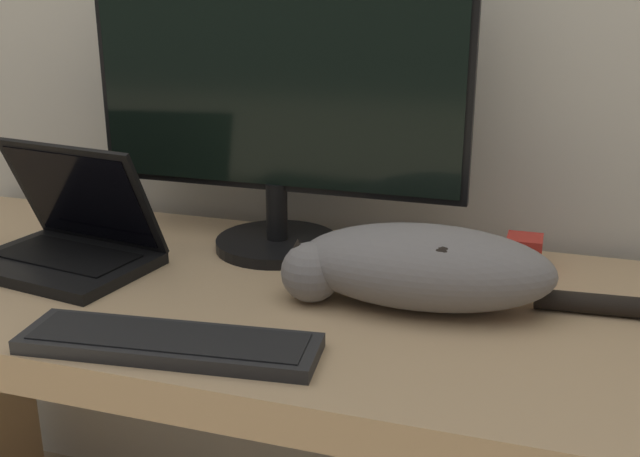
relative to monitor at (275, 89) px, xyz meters
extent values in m
cube|color=tan|center=(-0.02, -0.19, -0.33)|extent=(1.48, 0.65, 0.06)
cylinder|color=black|center=(0.00, 0.00, -0.29)|extent=(0.23, 0.23, 0.02)
cylinder|color=black|center=(0.00, 0.00, -0.23)|extent=(0.04, 0.04, 0.11)
cube|color=black|center=(0.00, 0.00, 0.04)|extent=(0.70, 0.02, 0.45)
cube|color=black|center=(0.00, -0.01, 0.04)|extent=(0.67, 0.01, 0.42)
cube|color=black|center=(-0.32, -0.22, -0.29)|extent=(0.33, 0.26, 0.02)
cube|color=black|center=(-0.32, -0.20, -0.28)|extent=(0.26, 0.15, 0.00)
cube|color=black|center=(-0.31, -0.15, -0.18)|extent=(0.31, 0.14, 0.20)
cube|color=black|center=(-0.31, -0.16, -0.18)|extent=(0.28, 0.12, 0.17)
cube|color=black|center=(0.01, -0.43, -0.29)|extent=(0.42, 0.16, 0.02)
cube|color=black|center=(0.01, -0.43, -0.28)|extent=(0.39, 0.13, 0.00)
ellipsoid|color=gray|center=(0.31, -0.18, -0.23)|extent=(0.41, 0.20, 0.13)
ellipsoid|color=black|center=(0.33, -0.18, -0.20)|extent=(0.19, 0.14, 0.05)
sphere|color=gray|center=(0.14, -0.21, -0.25)|extent=(0.10, 0.10, 0.10)
cone|color=black|center=(0.12, -0.21, -0.21)|extent=(0.03, 0.03, 0.03)
cone|color=black|center=(0.16, -0.21, -0.21)|extent=(0.03, 0.03, 0.03)
cylinder|color=black|center=(0.58, -0.13, -0.28)|extent=(0.21, 0.05, 0.03)
cube|color=red|center=(0.45, 0.03, -0.27)|extent=(0.06, 0.06, 0.06)
camera|label=1|loc=(0.48, -1.25, 0.18)|focal=42.00mm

